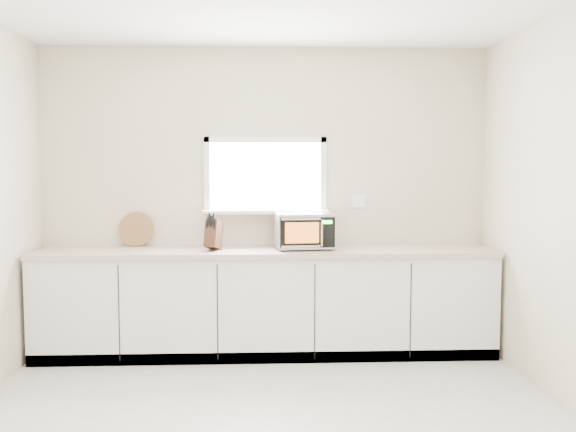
{
  "coord_description": "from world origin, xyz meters",
  "views": [
    {
      "loc": [
        -0.04,
        -3.53,
        1.62
      ],
      "look_at": [
        0.19,
        1.55,
        1.22
      ],
      "focal_mm": 38.0,
      "sensor_mm": 36.0,
      "label": 1
    }
  ],
  "objects": [
    {
      "name": "back_wall",
      "position": [
        0.0,
        2.0,
        1.36
      ],
      "size": [
        4.0,
        0.17,
        2.7
      ],
      "color": "beige",
      "rests_on": "ground"
    },
    {
      "name": "microwave",
      "position": [
        0.33,
        1.71,
        1.08
      ],
      "size": [
        0.52,
        0.42,
        0.31
      ],
      "rotation": [
        0.0,
        0.0,
        0.09
      ],
      "color": "black",
      "rests_on": "countertop"
    },
    {
      "name": "knife_block",
      "position": [
        -0.45,
        1.65,
        1.06
      ],
      "size": [
        0.16,
        0.24,
        0.32
      ],
      "rotation": [
        0.0,
        0.0,
        -0.28
      ],
      "color": "#452918",
      "rests_on": "countertop"
    },
    {
      "name": "cabinets",
      "position": [
        0.0,
        1.7,
        0.44
      ],
      "size": [
        3.92,
        0.6,
        0.88
      ],
      "primitive_type": "cube",
      "color": "white",
      "rests_on": "ground"
    },
    {
      "name": "countertop",
      "position": [
        0.0,
        1.69,
        0.9
      ],
      "size": [
        3.92,
        0.64,
        0.04
      ],
      "primitive_type": "cube",
      "color": "#BDAA9C",
      "rests_on": "cabinets"
    },
    {
      "name": "cutting_board",
      "position": [
        -1.16,
        1.94,
        1.07
      ],
      "size": [
        0.31,
        0.07,
        0.31
      ],
      "primitive_type": "cylinder",
      "rotation": [
        1.4,
        0.0,
        0.0
      ],
      "color": "brown",
      "rests_on": "countertop"
    },
    {
      "name": "coffee_grinder",
      "position": [
        0.44,
        1.89,
        1.03
      ],
      "size": [
        0.16,
        0.16,
        0.22
      ],
      "rotation": [
        0.0,
        0.0,
        -0.31
      ],
      "color": "silver",
      "rests_on": "countertop"
    }
  ]
}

